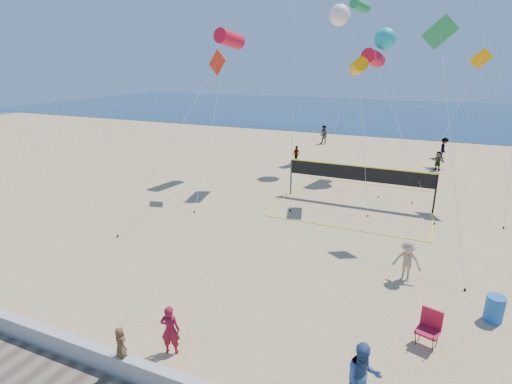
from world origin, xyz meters
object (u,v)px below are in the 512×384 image
at_px(trash_barrel, 494,309).
at_px(volleyball_net, 359,178).
at_px(woman, 170,330).
at_px(camp_chair, 429,326).

relative_size(trash_barrel, volleyball_net, 0.10).
bearing_deg(woman, trash_barrel, -165.26).
bearing_deg(camp_chair, trash_barrel, 64.22).
bearing_deg(woman, volleyball_net, -116.95).
bearing_deg(volleyball_net, woman, -98.84).
height_order(woman, volleyball_net, volleyball_net).
bearing_deg(volleyball_net, camp_chair, -69.87).
height_order(woman, trash_barrel, woman).
xyz_separation_m(woman, trash_barrel, (8.75, 5.46, -0.33)).
bearing_deg(trash_barrel, volleyball_net, 121.84).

